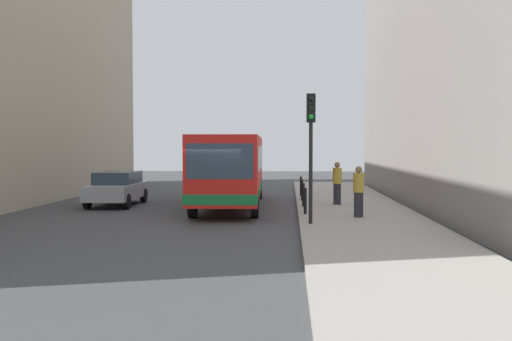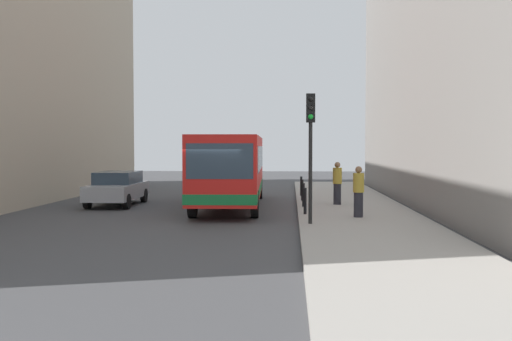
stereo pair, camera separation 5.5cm
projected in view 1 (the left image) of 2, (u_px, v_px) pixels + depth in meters
The scene contains 12 objects.
ground_plane at pixel (208, 220), 20.97m from camera, with size 80.00×80.00×0.00m, color #424244.
sidewalk at pixel (362, 218), 20.66m from camera, with size 4.40×40.00×0.15m, color #9E9991.
building_right at pixel (502, 55), 24.05m from camera, with size 7.00×32.00×12.61m, color gray.
bus at pixel (231, 167), 25.37m from camera, with size 2.86×11.09×3.00m.
car_beside_bus at pixel (117, 188), 25.92m from camera, with size 1.90×4.42×1.48m.
traffic_light at pixel (311, 133), 18.61m from camera, with size 0.28×0.33×4.10m.
bollard_near at pixel (305, 201), 21.33m from camera, with size 0.11×0.11×0.95m, color black.
bollard_mid at pixel (303, 195), 23.95m from camera, with size 0.11×0.11×0.95m, color black.
bollard_far at pixel (302, 190), 26.58m from camera, with size 0.11×0.11×0.95m, color black.
bollard_farthest at pixel (301, 186), 29.20m from camera, with size 0.11×0.11×0.95m, color black.
pedestrian_near_signal at pixel (359, 192), 20.42m from camera, with size 0.38×0.38×1.76m.
pedestrian_mid_sidewalk at pixel (337, 183), 24.85m from camera, with size 0.38×0.38×1.78m.
Camera 1 is at (2.88, -20.75, 2.61)m, focal length 41.54 mm.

